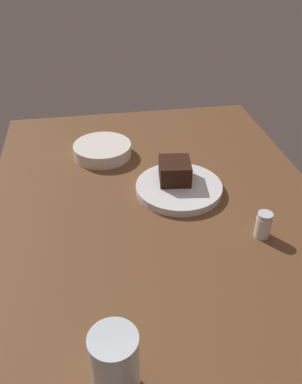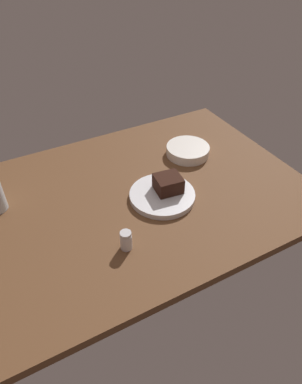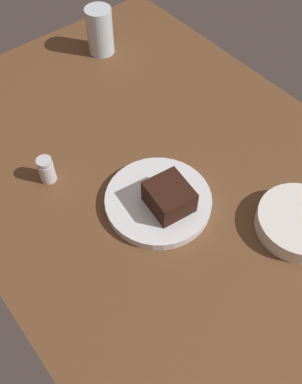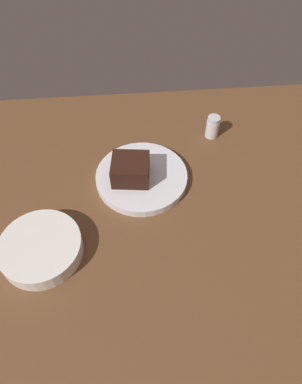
# 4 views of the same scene
# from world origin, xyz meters

# --- Properties ---
(dining_table) EXTENTS (1.20, 0.84, 0.03)m
(dining_table) POSITION_xyz_m (0.00, 0.00, 0.01)
(dining_table) COLOR brown
(dining_table) RESTS_ON ground
(dessert_plate) EXTENTS (0.22, 0.22, 0.02)m
(dessert_plate) POSITION_xyz_m (-0.08, 0.06, 0.04)
(dessert_plate) COLOR silver
(dessert_plate) RESTS_ON dining_table
(chocolate_cake_slice) EXTENTS (0.10, 0.09, 0.05)m
(chocolate_cake_slice) POSITION_xyz_m (-0.10, 0.06, 0.08)
(chocolate_cake_slice) COLOR black
(chocolate_cake_slice) RESTS_ON dessert_plate
(salt_shaker) EXTENTS (0.04, 0.04, 0.06)m
(salt_shaker) POSITION_xyz_m (0.13, 0.21, 0.06)
(salt_shaker) COLOR silver
(salt_shaker) RESTS_ON dining_table
(side_bowl) EXTENTS (0.17, 0.17, 0.04)m
(side_bowl) POSITION_xyz_m (-0.30, -0.12, 0.05)
(side_bowl) COLOR white
(side_bowl) RESTS_ON dining_table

